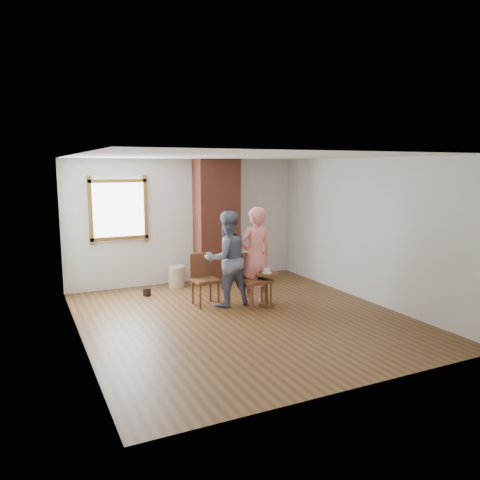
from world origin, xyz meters
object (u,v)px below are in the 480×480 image
object	(u,v)px
stoneware_crock	(177,276)
man	(227,259)
dining_chair_left	(204,276)
side_table	(267,284)
person_pink	(255,256)
dining_chair_right	(255,277)

from	to	relation	value
stoneware_crock	man	size ratio (longest dim) A/B	0.25
dining_chair_left	side_table	xyz separation A→B (m)	(0.96, -0.58, -0.11)
man	person_pink	distance (m)	0.51
dining_chair_left	person_pink	xyz separation A→B (m)	(0.85, -0.36, 0.36)
man	person_pink	size ratio (longest dim) A/B	0.96
dining_chair_left	man	size ratio (longest dim) A/B	0.54
person_pink	dining_chair_left	bearing A→B (deg)	-27.89
person_pink	man	bearing A→B (deg)	-17.94
dining_chair_right	side_table	xyz separation A→B (m)	(0.17, -0.10, -0.12)
dining_chair_left	person_pink	world-z (taller)	person_pink
dining_chair_left	dining_chair_right	distance (m)	0.92
stoneware_crock	man	bearing A→B (deg)	-76.47
dining_chair_left	side_table	distance (m)	1.13
dining_chair_right	stoneware_crock	bearing A→B (deg)	116.03
stoneware_crock	person_pink	xyz separation A→B (m)	(0.90, -1.76, 0.66)
side_table	person_pink	world-z (taller)	person_pink
side_table	man	world-z (taller)	man
stoneware_crock	dining_chair_left	xyz separation A→B (m)	(0.05, -1.40, 0.30)
dining_chair_left	dining_chair_right	xyz separation A→B (m)	(0.79, -0.47, 0.01)
person_pink	stoneware_crock	bearing A→B (deg)	-67.90
dining_chair_right	person_pink	size ratio (longest dim) A/B	0.54
side_table	person_pink	bearing A→B (deg)	118.18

